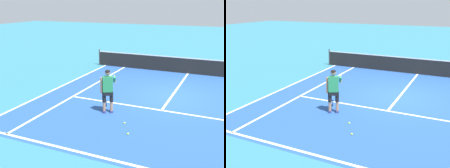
{
  "view_description": "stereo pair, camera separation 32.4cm",
  "coord_description": "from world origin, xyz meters",
  "views": [
    {
      "loc": [
        2.31,
        -11.93,
        4.13
      ],
      "look_at": [
        -1.87,
        -2.54,
        1.05
      ],
      "focal_mm": 43.96,
      "sensor_mm": 36.0,
      "label": 1
    },
    {
      "loc": [
        2.61,
        -11.79,
        4.13
      ],
      "look_at": [
        -1.87,
        -2.54,
        1.05
      ],
      "focal_mm": 43.96,
      "sensor_mm": 36.0,
      "label": 2
    }
  ],
  "objects": [
    {
      "name": "ground_plane",
      "position": [
        0.0,
        0.0,
        0.0
      ],
      "size": [
        80.0,
        80.0,
        0.0
      ],
      "primitive_type": "plane",
      "color": "teal"
    },
    {
      "name": "court_inner_surface",
      "position": [
        0.0,
        -0.71,
        0.0
      ],
      "size": [
        10.98,
        10.87,
        0.0
      ],
      "primitive_type": "cube",
      "color": "#234C93",
      "rests_on": "ground"
    },
    {
      "name": "line_baseline",
      "position": [
        0.0,
        -5.95,
        0.0
      ],
      "size": [
        10.98,
        0.1,
        0.01
      ],
      "primitive_type": "cube",
      "color": "white",
      "rests_on": "ground"
    },
    {
      "name": "line_service",
      "position": [
        0.0,
        -1.88,
        0.0
      ],
      "size": [
        8.23,
        0.1,
        0.01
      ],
      "primitive_type": "cube",
      "color": "white",
      "rests_on": "ground"
    },
    {
      "name": "line_centre_service",
      "position": [
        0.0,
        1.32,
        0.0
      ],
      "size": [
        0.1,
        6.4,
        0.01
      ],
      "primitive_type": "cube",
      "color": "white",
      "rests_on": "ground"
    },
    {
      "name": "line_singles_left",
      "position": [
        -4.12,
        -0.71,
        0.0
      ],
      "size": [
        0.1,
        10.47,
        0.01
      ],
      "primitive_type": "cube",
      "color": "white",
      "rests_on": "ground"
    },
    {
      "name": "line_doubles_left",
      "position": [
        -5.49,
        -0.71,
        0.0
      ],
      "size": [
        0.1,
        10.47,
        0.01
      ],
      "primitive_type": "cube",
      "color": "white",
      "rests_on": "ground"
    },
    {
      "name": "tennis_net",
      "position": [
        0.0,
        4.52,
        0.5
      ],
      "size": [
        11.96,
        0.08,
        1.07
      ],
      "color": "#333338",
      "rests_on": "ground"
    },
    {
      "name": "tennis_player",
      "position": [
        -1.87,
        -2.91,
        0.99
      ],
      "size": [
        0.55,
        1.23,
        1.71
      ],
      "color": "navy",
      "rests_on": "ground"
    },
    {
      "name": "tennis_ball_near_feet",
      "position": [
        -0.89,
        -3.64,
        0.03
      ],
      "size": [
        0.07,
        0.07,
        0.07
      ],
      "primitive_type": "sphere",
      "color": "#CCE02D",
      "rests_on": "ground"
    },
    {
      "name": "tennis_ball_by_baseline",
      "position": [
        -0.49,
        -4.37,
        0.03
      ],
      "size": [
        0.07,
        0.07,
        0.07
      ],
      "primitive_type": "sphere",
      "color": "#CCE02D",
      "rests_on": "ground"
    }
  ]
}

